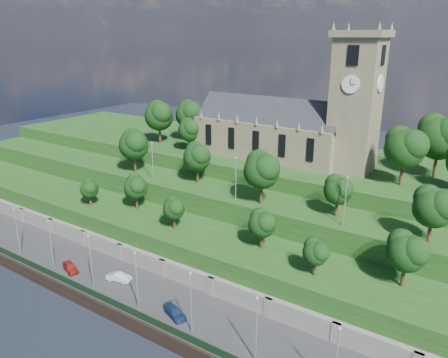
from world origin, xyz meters
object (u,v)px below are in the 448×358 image
Objects in this scene: car_middle at (119,277)px; car_right at (175,312)px; car_left at (70,267)px; church at (291,125)px.

car_middle is 13.98m from car_right.
car_middle is 0.96× the size of car_right.
car_left is 22.99m from car_right.
church reaches higher than car_left.
car_right is at bearing -70.27° from car_left.
car_left is 1.01× the size of car_middle.
car_left reaches higher than car_right.
car_right is (13.81, -2.18, -0.06)m from car_middle.
church is at bearing -6.03° from car_left.
church is 9.04× the size of car_left.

